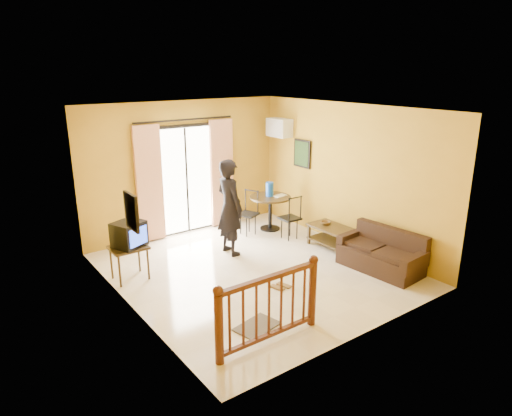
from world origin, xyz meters
TOP-DOWN VIEW (x-y plane):
  - ground at (0.00, 0.00)m, footprint 5.00×5.00m
  - room_shell at (0.00, 0.00)m, footprint 5.00×5.00m
  - balcony_door at (0.00, 2.43)m, footprint 2.25×0.14m
  - tv_table at (-1.90, 0.96)m, footprint 0.59×0.49m
  - television at (-1.87, 0.95)m, footprint 0.60×0.57m
  - picture_left at (-2.22, -0.20)m, footprint 0.05×0.42m
  - dining_table at (1.53, 1.53)m, footprint 0.90×0.90m
  - water_jug at (1.54, 1.56)m, footprint 0.17×0.17m
  - serving_tray at (1.72, 1.43)m, footprint 0.29×0.20m
  - dining_chairs at (1.22, 1.19)m, footprint 1.02×1.20m
  - air_conditioner at (2.09, 1.95)m, footprint 0.31×0.60m
  - botanical_print at (2.22, 1.30)m, footprint 0.05×0.50m
  - coffee_table at (1.85, -0.07)m, footprint 0.55×0.99m
  - bowl at (1.85, 0.13)m, footprint 0.25×0.25m
  - sofa at (1.85, -1.29)m, footprint 0.82×1.58m
  - standing_person at (0.09, 0.91)m, footprint 0.45×0.68m
  - stair_balustrade at (-1.15, -1.90)m, footprint 1.63×0.13m
  - doormat at (-1.06, -1.52)m, footprint 0.67×0.52m
  - sandals at (-0.05, -0.79)m, footprint 0.30×0.27m

SIDE VIEW (x-z plane):
  - ground at x=0.00m, z-range 0.00..0.00m
  - dining_chairs at x=1.22m, z-range -0.47..0.47m
  - doormat at x=-1.06m, z-range 0.00..0.02m
  - sandals at x=-0.05m, z-range 0.00..0.03m
  - sofa at x=1.85m, z-range -0.09..0.64m
  - coffee_table at x=1.85m, z-range 0.07..0.51m
  - bowl at x=1.85m, z-range 0.44..0.50m
  - tv_table at x=-1.90m, z-range 0.22..0.80m
  - stair_balustrade at x=-1.15m, z-range 0.05..1.08m
  - dining_table at x=1.53m, z-range 0.22..0.97m
  - serving_tray at x=1.72m, z-range 0.75..0.77m
  - television at x=-1.87m, z-range 0.59..1.01m
  - water_jug at x=1.54m, z-range 0.75..1.06m
  - standing_person at x=0.09m, z-range 0.00..1.84m
  - balcony_door at x=0.00m, z-range -0.04..2.42m
  - picture_left at x=-2.22m, z-range 1.29..1.81m
  - botanical_print at x=2.22m, z-range 1.35..1.95m
  - room_shell at x=0.00m, z-range -0.80..4.20m
  - air_conditioner at x=2.09m, z-range 1.95..2.35m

